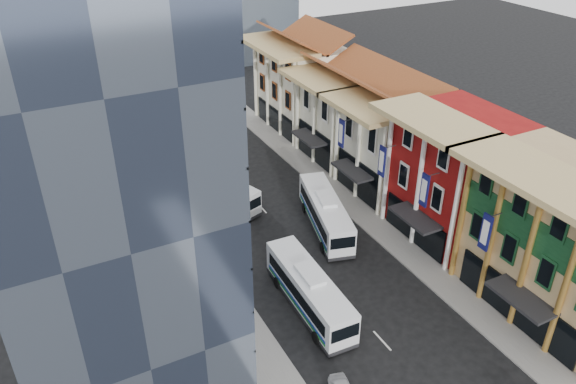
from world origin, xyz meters
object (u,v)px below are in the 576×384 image
shophouse_tan (567,245)px  office_tower (81,146)px  bus_left_near (309,290)px  bus_left_far (219,189)px  bus_right (326,213)px

shophouse_tan → office_tower: size_ratio=0.47×
bus_left_near → shophouse_tan: bearing=-24.7°
bus_left_near → bus_left_far: 18.33m
shophouse_tan → bus_left_near: shophouse_tan is taller
shophouse_tan → bus_right: shophouse_tan is taller
shophouse_tan → office_tower: (-31.00, 14.00, 9.00)m
shophouse_tan → bus_left_near: bearing=153.1°
bus_left_near → office_tower: bearing=161.1°
office_tower → bus_right: bearing=10.3°
office_tower → bus_right: office_tower is taller
bus_left_far → bus_right: bus_right is taller
office_tower → bus_left_far: size_ratio=2.93×
office_tower → bus_right: (20.85, 3.78, -13.21)m
office_tower → bus_right: size_ratio=2.69×
bus_left_far → bus_right: bearing=-70.5°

